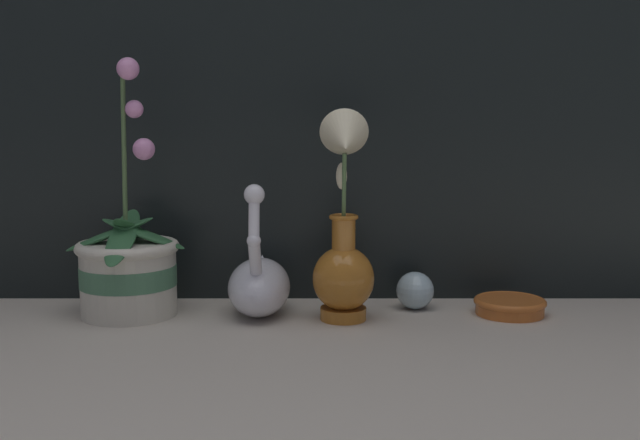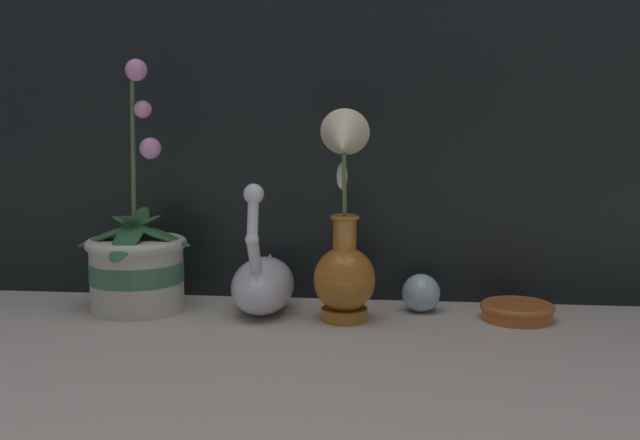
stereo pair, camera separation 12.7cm
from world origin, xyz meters
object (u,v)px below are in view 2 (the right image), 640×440
object	(u,v)px
orchid_potted_plant	(137,264)
blue_vase	(344,244)
glass_sphere	(421,293)
amber_dish	(517,310)
swan_figurine	(263,281)

from	to	relation	value
orchid_potted_plant	blue_vase	xyz separation A→B (m)	(0.37, -0.04, 0.05)
glass_sphere	amber_dish	bearing A→B (deg)	-12.84
swan_figurine	amber_dish	xyz separation A→B (m)	(0.44, -0.00, -0.04)
swan_figurine	amber_dish	size ratio (longest dim) A/B	1.88
swan_figurine	blue_vase	xyz separation A→B (m)	(0.15, -0.05, 0.08)
orchid_potted_plant	amber_dish	world-z (taller)	orchid_potted_plant
glass_sphere	blue_vase	bearing A→B (deg)	-148.43
orchid_potted_plant	glass_sphere	size ratio (longest dim) A/B	6.51
swan_figurine	glass_sphere	distance (m)	0.28
orchid_potted_plant	swan_figurine	world-z (taller)	orchid_potted_plant
orchid_potted_plant	glass_sphere	xyz separation A→B (m)	(0.50, 0.04, -0.05)
amber_dish	swan_figurine	bearing A→B (deg)	179.81
swan_figurine	blue_vase	world-z (taller)	blue_vase
orchid_potted_plant	swan_figurine	bearing A→B (deg)	1.12
swan_figurine	glass_sphere	bearing A→B (deg)	7.28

